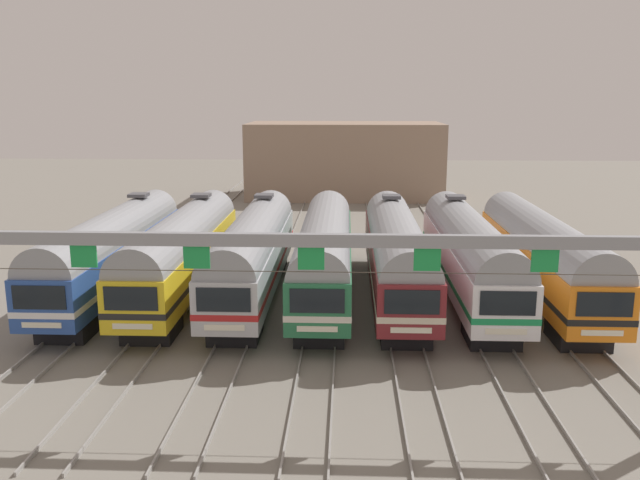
% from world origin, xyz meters
% --- Properties ---
extents(ground_plane, '(160.00, 160.00, 0.00)m').
position_xyz_m(ground_plane, '(0.00, 0.00, 0.00)').
color(ground_plane, gray).
extents(track_bed, '(24.92, 70.00, 0.15)m').
position_xyz_m(track_bed, '(0.00, 17.00, 0.07)').
color(track_bed, gray).
rests_on(track_bed, ground).
extents(commuter_train_blue, '(2.88, 18.06, 5.05)m').
position_xyz_m(commuter_train_blue, '(-11.71, -0.00, 2.69)').
color(commuter_train_blue, '#284C9E').
rests_on(commuter_train_blue, ground).
extents(commuter_train_yellow, '(2.88, 18.06, 5.05)m').
position_xyz_m(commuter_train_yellow, '(-7.80, -0.00, 2.69)').
color(commuter_train_yellow, gold).
rests_on(commuter_train_yellow, ground).
extents(commuter_train_stainless, '(2.88, 18.06, 5.05)m').
position_xyz_m(commuter_train_stainless, '(-3.90, -0.00, 2.69)').
color(commuter_train_stainless, '#B2B5BA').
rests_on(commuter_train_stainless, ground).
extents(commuter_train_green, '(2.88, 18.06, 4.77)m').
position_xyz_m(commuter_train_green, '(0.00, -0.01, 2.69)').
color(commuter_train_green, '#236B42').
rests_on(commuter_train_green, ground).
extents(commuter_train_maroon, '(2.88, 18.06, 5.05)m').
position_xyz_m(commuter_train_maroon, '(3.90, -0.00, 2.69)').
color(commuter_train_maroon, maroon).
rests_on(commuter_train_maroon, ground).
extents(commuter_train_white, '(2.88, 18.06, 5.05)m').
position_xyz_m(commuter_train_white, '(7.80, -0.00, 2.69)').
color(commuter_train_white, white).
rests_on(commuter_train_white, ground).
extents(commuter_train_orange, '(2.88, 18.06, 4.77)m').
position_xyz_m(commuter_train_orange, '(11.71, -0.01, 2.69)').
color(commuter_train_orange, orange).
rests_on(commuter_train_orange, ground).
extents(catenary_gantry, '(28.65, 0.44, 6.97)m').
position_xyz_m(catenary_gantry, '(0.00, -13.50, 5.41)').
color(catenary_gantry, gray).
rests_on(catenary_gantry, ground).
extents(maintenance_building, '(20.86, 10.00, 8.04)m').
position_xyz_m(maintenance_building, '(0.92, 37.82, 4.02)').
color(maintenance_building, gray).
rests_on(maintenance_building, ground).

